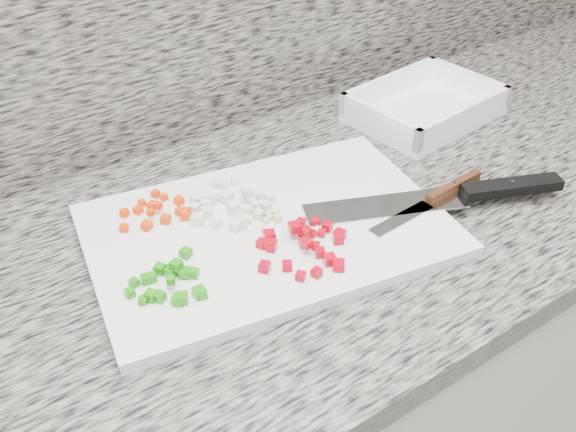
% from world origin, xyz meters
% --- Properties ---
extents(countertop, '(3.96, 0.64, 0.04)m').
position_xyz_m(countertop, '(0.00, 1.44, 0.88)').
color(countertop, slate).
rests_on(countertop, cabinet).
extents(cutting_board, '(0.54, 0.41, 0.02)m').
position_xyz_m(cutting_board, '(0.06, 1.43, 0.91)').
color(cutting_board, white).
rests_on(cutting_board, countertop).
extents(carrot_pile, '(0.11, 0.09, 0.02)m').
position_xyz_m(carrot_pile, '(-0.05, 1.54, 0.92)').
color(carrot_pile, '#E33704').
rests_on(carrot_pile, cutting_board).
extents(onion_pile, '(0.13, 0.12, 0.02)m').
position_xyz_m(onion_pile, '(0.04, 1.50, 0.92)').
color(onion_pile, silver).
rests_on(onion_pile, cutting_board).
extents(green_pepper_pile, '(0.10, 0.10, 0.02)m').
position_xyz_m(green_pepper_pile, '(-0.10, 1.40, 0.92)').
color(green_pepper_pile, '#1C830B').
rests_on(green_pepper_pile, cutting_board).
extents(red_pepper_pile, '(0.14, 0.12, 0.02)m').
position_xyz_m(red_pepper_pile, '(0.08, 1.36, 0.92)').
color(red_pepper_pile, '#B10214').
rests_on(red_pepper_pile, cutting_board).
extents(garlic_pile, '(0.06, 0.06, 0.01)m').
position_xyz_m(garlic_pile, '(0.07, 1.45, 0.92)').
color(garlic_pile, beige).
rests_on(garlic_pile, cutting_board).
extents(chef_knife, '(0.38, 0.19, 0.02)m').
position_xyz_m(chef_knife, '(0.35, 1.32, 0.92)').
color(chef_knife, silver).
rests_on(chef_knife, cutting_board).
extents(paring_knife, '(0.22, 0.03, 0.02)m').
position_xyz_m(paring_knife, '(0.31, 1.34, 0.92)').
color(paring_knife, silver).
rests_on(paring_knife, cutting_board).
extents(tray, '(0.27, 0.21, 0.05)m').
position_xyz_m(tray, '(0.49, 1.56, 0.92)').
color(tray, white).
rests_on(tray, countertop).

